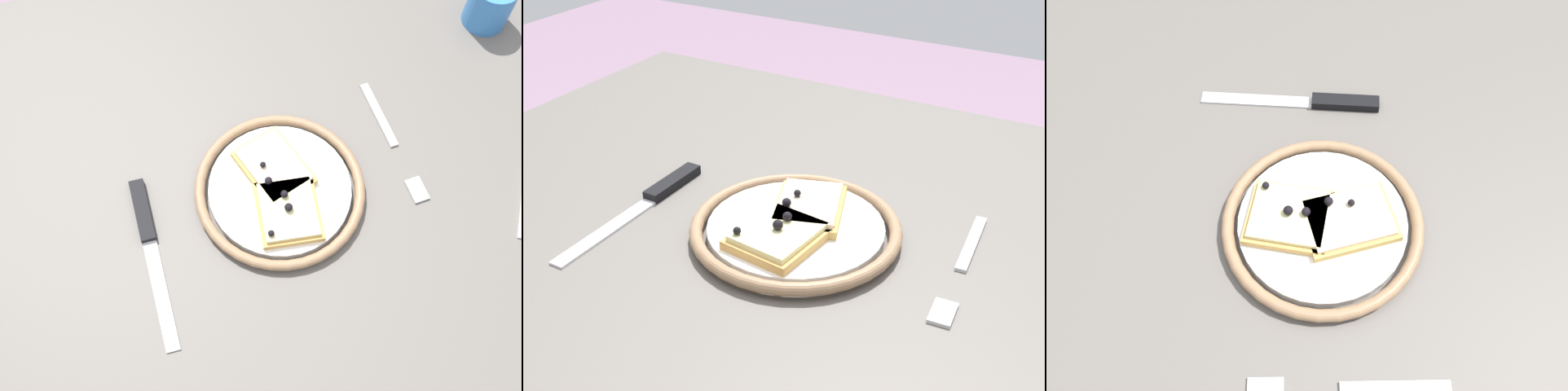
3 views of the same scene
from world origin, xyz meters
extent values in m
plane|color=gray|center=(0.00, 0.00, 0.00)|extent=(6.00, 6.00, 0.00)
cube|color=#5B5651|center=(0.00, 0.00, 0.70)|extent=(1.07, 0.92, 0.04)
cylinder|color=#4C4742|center=(-0.47, -0.40, 0.34)|extent=(0.05, 0.05, 0.68)
cylinder|color=white|center=(0.00, -0.03, 0.72)|extent=(0.19, 0.19, 0.02)
torus|color=#8C6B4C|center=(0.00, -0.03, 0.73)|extent=(0.23, 0.23, 0.01)
cube|color=tan|center=(0.00, -0.06, 0.73)|extent=(0.10, 0.12, 0.01)
cube|color=beige|center=(0.00, -0.06, 0.74)|extent=(0.09, 0.11, 0.01)
sphere|color=black|center=(0.02, -0.06, 0.75)|extent=(0.01, 0.01, 0.01)
sphere|color=black|center=(0.01, -0.03, 0.75)|extent=(0.01, 0.01, 0.01)
cube|color=tan|center=(0.00, 0.01, 0.73)|extent=(0.09, 0.10, 0.01)
cube|color=beige|center=(0.00, 0.01, 0.74)|extent=(0.08, 0.09, 0.01)
sphere|color=black|center=(0.03, 0.04, 0.75)|extent=(0.01, 0.01, 0.01)
sphere|color=black|center=(0.00, -0.01, 0.75)|extent=(0.01, 0.01, 0.01)
sphere|color=black|center=(0.00, 0.01, 0.75)|extent=(0.01, 0.01, 0.01)
cube|color=silver|center=(0.19, 0.07, 0.72)|extent=(0.02, 0.15, 0.00)
cube|color=black|center=(0.19, -0.05, 0.72)|extent=(0.02, 0.09, 0.01)
cube|color=#B9B9B9|center=(-0.17, -0.11, 0.72)|extent=(0.02, 0.11, 0.00)
cube|color=#B9B9B9|center=(-0.18, 0.02, 0.72)|extent=(0.02, 0.04, 0.00)
cylinder|color=#3372BF|center=(-0.39, -0.23, 0.75)|extent=(0.07, 0.07, 0.08)
camera|label=1|loc=(0.13, 0.34, 1.55)|focal=46.40mm
camera|label=2|loc=(-0.30, 0.52, 1.13)|focal=46.38mm
camera|label=3|loc=(-0.27, -0.03, 1.24)|focal=34.98mm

